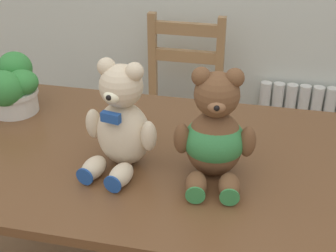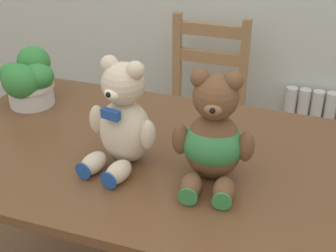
# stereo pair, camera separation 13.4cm
# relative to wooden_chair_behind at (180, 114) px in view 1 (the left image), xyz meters

# --- Properties ---
(radiator) EXTENTS (0.60, 0.10, 0.55)m
(radiator) POSITION_rel_wooden_chair_behind_xyz_m (0.68, 0.26, -0.21)
(radiator) COLOR silver
(radiator) RESTS_ON ground_plane
(dining_table) EXTENTS (1.50, 0.83, 0.75)m
(dining_table) POSITION_rel_wooden_chair_behind_xyz_m (0.11, -0.84, 0.20)
(dining_table) COLOR brown
(dining_table) RESTS_ON ground_plane
(wooden_chair_behind) EXTENTS (0.39, 0.43, 0.92)m
(wooden_chair_behind) POSITION_rel_wooden_chair_behind_xyz_m (0.00, 0.00, 0.00)
(wooden_chair_behind) COLOR #997047
(wooden_chair_behind) RESTS_ON ground_plane
(teddy_bear_left) EXTENTS (0.23, 0.25, 0.33)m
(teddy_bear_left) POSITION_rel_wooden_chair_behind_xyz_m (0.00, -0.92, 0.44)
(teddy_bear_left) COLOR beige
(teddy_bear_left) RESTS_ON dining_table
(teddy_bear_right) EXTENTS (0.23, 0.25, 0.33)m
(teddy_bear_right) POSITION_rel_wooden_chair_behind_xyz_m (0.28, -0.91, 0.43)
(teddy_bear_right) COLOR brown
(teddy_bear_right) RESTS_ON dining_table
(potted_plant) EXTENTS (0.22, 0.24, 0.20)m
(potted_plant) POSITION_rel_wooden_chair_behind_xyz_m (-0.49, -0.67, 0.40)
(potted_plant) COLOR beige
(potted_plant) RESTS_ON dining_table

